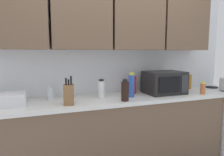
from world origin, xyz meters
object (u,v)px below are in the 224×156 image
at_px(bottle_soy_dark, 125,91).
at_px(dish_rack, 5,100).
at_px(microwave, 164,82).
at_px(bottle_amber_vinegar, 189,81).
at_px(bottle_blue_cleaner, 131,85).
at_px(bottle_white_jar, 101,89).
at_px(bottle_clear_tall, 50,93).
at_px(bottle_red_sauce, 133,84).
at_px(bottle_spice_jar, 203,88).
at_px(knife_block, 69,94).

bearing_deg(bottle_soy_dark, dish_rack, 169.94).
xyz_separation_m(microwave, bottle_amber_vinegar, (0.53, 0.17, -0.03)).
relative_size(bottle_blue_cleaner, bottle_amber_vinegar, 1.27).
bearing_deg(dish_rack, bottle_white_jar, 1.93).
height_order(dish_rack, bottle_soy_dark, bottle_soy_dark).
relative_size(bottle_clear_tall, bottle_soy_dark, 0.66).
bearing_deg(microwave, bottle_soy_dark, -161.57).
relative_size(bottle_white_jar, bottle_red_sauce, 0.87).
bearing_deg(dish_rack, microwave, 0.02).
bearing_deg(bottle_red_sauce, bottle_white_jar, -170.51).
bearing_deg(bottle_blue_cleaner, microwave, 6.97).
bearing_deg(bottle_spice_jar, bottle_blue_cleaner, 170.62).
bearing_deg(bottle_blue_cleaner, bottle_white_jar, 164.74).
xyz_separation_m(bottle_amber_vinegar, bottle_soy_dark, (-1.16, -0.38, 0.00)).
xyz_separation_m(microwave, bottle_soy_dark, (-0.63, -0.21, -0.03)).
xyz_separation_m(microwave, bottle_clear_tall, (-1.38, 0.16, -0.07)).
relative_size(bottle_blue_cleaner, bottle_spice_jar, 1.85).
relative_size(knife_block, bottle_red_sauce, 1.17).
height_order(microwave, bottle_red_sauce, microwave).
height_order(dish_rack, bottle_red_sauce, bottle_red_sauce).
height_order(microwave, bottle_amber_vinegar, microwave).
bearing_deg(bottle_amber_vinegar, bottle_soy_dark, -161.88).
bearing_deg(bottle_clear_tall, bottle_amber_vinegar, 0.29).
xyz_separation_m(dish_rack, bottle_clear_tall, (0.43, 0.16, 0.01)).
relative_size(bottle_spice_jar, bottle_soy_dark, 0.66).
distance_m(microwave, dish_rack, 1.81).
bearing_deg(bottle_blue_cleaner, bottle_soy_dark, -134.17).
distance_m(bottle_clear_tall, bottle_soy_dark, 0.84).
bearing_deg(bottle_red_sauce, bottle_soy_dark, -128.21).
height_order(bottle_white_jar, bottle_red_sauce, bottle_red_sauce).
bearing_deg(bottle_red_sauce, bottle_clear_tall, 176.93).
bearing_deg(dish_rack, bottle_soy_dark, -10.06).
bearing_deg(bottle_blue_cleaner, knife_block, -172.31).
distance_m(bottle_spice_jar, bottle_clear_tall, 1.85).
height_order(bottle_spice_jar, bottle_white_jar, bottle_white_jar).
xyz_separation_m(bottle_white_jar, bottle_soy_dark, (0.19, -0.24, 0.01)).
relative_size(bottle_white_jar, bottle_clear_tall, 1.37).
distance_m(bottle_spice_jar, bottle_red_sauce, 0.87).
bearing_deg(bottle_spice_jar, knife_block, 178.22).
bearing_deg(bottle_soy_dark, bottle_red_sauce, 51.79).
relative_size(bottle_spice_jar, bottle_white_jar, 0.73).
bearing_deg(bottle_red_sauce, bottle_amber_vinegar, 3.97).
height_order(bottle_blue_cleaner, bottle_spice_jar, bottle_blue_cleaner).
xyz_separation_m(bottle_blue_cleaner, bottle_soy_dark, (-0.15, -0.15, -0.03)).
xyz_separation_m(knife_block, bottle_white_jar, (0.40, 0.19, -0.00)).
bearing_deg(bottle_red_sauce, microwave, -15.56).
xyz_separation_m(microwave, knife_block, (-1.22, -0.16, -0.04)).
relative_size(dish_rack, bottle_spice_jar, 2.45).
height_order(knife_block, bottle_clear_tall, knife_block).
bearing_deg(bottle_white_jar, bottle_clear_tall, 167.18).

